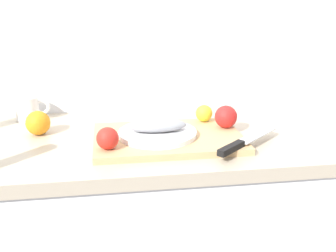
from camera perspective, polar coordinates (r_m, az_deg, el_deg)
The scene contains 10 objects.
back_wall at distance 1.58m, azimuth -2.53°, elevation 14.84°, with size 3.20×0.05×2.50m, color white.
cutting_board at distance 1.28m, azimuth 0.00°, elevation -1.70°, with size 0.45×0.31×0.02m, color tan.
white_plate at distance 1.27m, azimuth -1.46°, elevation -1.03°, with size 0.24×0.24×0.01m, color white.
fish_fillet at distance 1.26m, azimuth -1.47°, elevation 0.07°, with size 0.18×0.08×0.04m, color gray.
chef_knife at distance 1.20m, azimuth 10.11°, elevation -2.33°, with size 0.24×0.21×0.02m.
lemon_0 at distance 1.40m, azimuth 5.02°, elevation 1.77°, with size 0.06×0.06×0.06m, color yellow.
tomato_0 at distance 1.35m, azimuth 8.02°, elevation 1.29°, with size 0.07×0.07×0.07m, color red.
tomato_1 at distance 1.17m, azimuth -8.37°, elevation -1.70°, with size 0.06×0.06×0.06m, color red.
coffee_mug_0 at distance 1.56m, azimuth -18.80°, elevation 2.31°, with size 0.12×0.08×0.09m.
orange_1 at distance 1.39m, azimuth -17.56°, elevation 0.41°, with size 0.08×0.08×0.08m, color orange.
Camera 1 is at (-0.17, -1.24, 1.35)m, focal length 44.01 mm.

